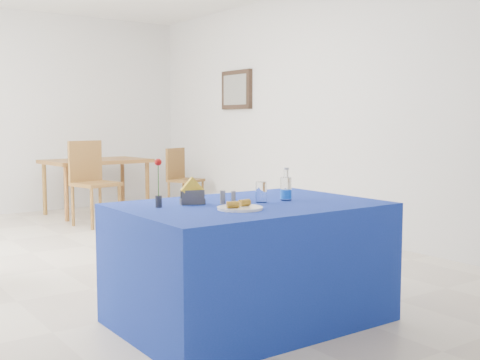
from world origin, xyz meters
name	(u,v)px	position (x,y,z in m)	size (l,w,h in m)	color
floor	(117,260)	(0.00, 0.00, 0.00)	(7.00, 7.00, 0.00)	beige
room_shell	(114,68)	(0.00, 0.00, 1.75)	(7.00, 7.00, 7.00)	silver
picture_frame	(237,90)	(2.47, 1.60, 1.70)	(0.06, 0.64, 0.52)	black
picture_art	(235,90)	(2.44, 1.60, 1.70)	(0.02, 0.52, 0.40)	#998C66
plate	(240,208)	(-0.21, -2.25, 0.77)	(0.27, 0.27, 0.01)	white
drinking_glass	(261,192)	(0.08, -2.07, 0.82)	(0.07, 0.07, 0.13)	white
salt_shaker	(223,197)	(-0.17, -2.00, 0.80)	(0.03, 0.03, 0.09)	slate
pepper_shaker	(233,198)	(-0.13, -2.06, 0.80)	(0.03, 0.03, 0.09)	slate
blue_table	(250,263)	(-0.01, -2.07, 0.38)	(1.60, 1.10, 0.76)	navy
water_bottle	(286,189)	(0.27, -2.08, 0.83)	(0.08, 0.08, 0.21)	white
napkin_holder	(192,196)	(-0.33, -1.90, 0.81)	(0.16, 0.11, 0.17)	#3C3C42
rose_vase	(158,185)	(-0.56, -1.90, 0.90)	(0.04, 0.04, 0.29)	#242429
oak_table	(96,165)	(0.94, 2.80, 0.68)	(1.42, 0.98, 0.76)	brown
chair_bg_left	(91,177)	(0.53, 1.96, 0.60)	(0.56, 0.56, 1.04)	brown
chair_bg_right	(181,175)	(2.02, 2.34, 0.52)	(0.53, 0.53, 0.90)	brown
banana_pieces	(239,204)	(-0.22, -2.25, 0.79)	(0.18, 0.09, 0.04)	gold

